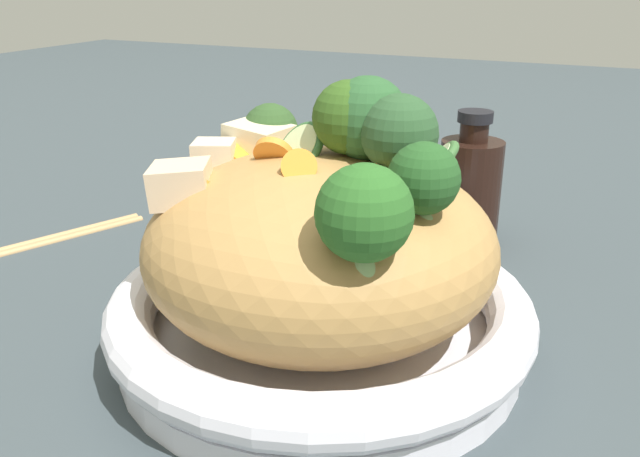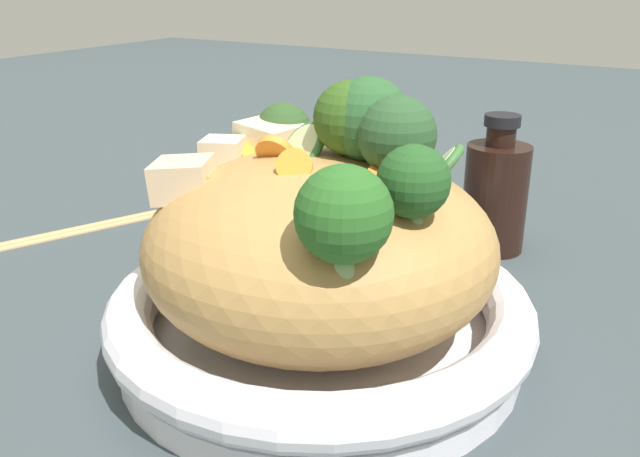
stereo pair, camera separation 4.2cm
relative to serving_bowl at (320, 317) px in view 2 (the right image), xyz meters
name	(u,v)px [view 2 (the right image)]	position (x,y,z in m)	size (l,w,h in m)	color
ground_plane	(320,350)	(0.00, 0.00, -0.02)	(3.00, 3.00, 0.00)	#374145
serving_bowl	(320,317)	(0.00, 0.00, 0.00)	(0.27, 0.27, 0.05)	white
noodle_heap	(320,246)	(0.00, 0.00, 0.05)	(0.22, 0.22, 0.11)	#B08348
broccoli_florets	(362,146)	(0.00, -0.03, 0.12)	(0.19, 0.19, 0.09)	#8DB36A
carrot_coins	(281,164)	(0.00, 0.03, 0.10)	(0.10, 0.15, 0.03)	orange
zucchini_slices	(390,163)	(0.03, -0.03, 0.10)	(0.08, 0.12, 0.05)	beige
chicken_chunks	(236,157)	(0.01, 0.07, 0.09)	(0.13, 0.05, 0.03)	beige
soy_sauce_bottle	(495,194)	(0.23, -0.04, 0.03)	(0.05, 0.05, 0.12)	black
chopsticks_pair	(67,231)	(0.05, 0.31, -0.02)	(0.20, 0.10, 0.01)	tan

